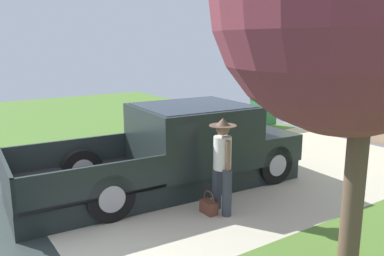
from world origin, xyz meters
The scene contains 4 objects.
pickup_truck centered at (-0.13, 2.89, 0.72)m, with size 2.27×5.67×1.62m.
person_with_hat centered at (1.35, 2.70, 0.90)m, with size 0.50×0.45×1.63m.
handbag centered at (1.28, 2.48, 0.13)m, with size 0.30×0.18×0.41m.
wheeled_trash_bin centered at (-3.32, 8.15, 0.56)m, with size 0.60×0.72×1.03m.
Camera 1 is at (6.32, -1.26, 2.84)m, focal length 37.20 mm.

